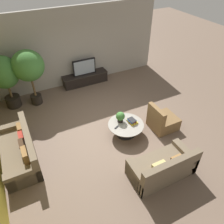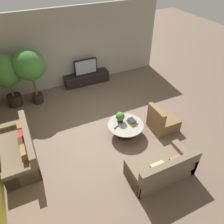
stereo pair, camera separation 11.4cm
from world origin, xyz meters
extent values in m
plane|color=brown|center=(0.00, 0.00, 0.00)|extent=(24.00, 24.00, 0.00)
cube|color=#A39E93|center=(0.00, 3.26, 1.50)|extent=(7.40, 0.12, 3.00)
cube|color=black|center=(0.39, 2.94, 0.22)|extent=(1.84, 0.48, 0.44)
cube|color=#2D2823|center=(0.39, 2.94, 0.43)|extent=(1.88, 0.50, 0.02)
cube|color=black|center=(0.39, 2.94, 0.76)|extent=(0.94, 0.08, 0.64)
cube|color=#99A8B7|center=(0.39, 2.90, 0.76)|extent=(0.87, 0.00, 0.57)
cube|color=black|center=(0.39, 2.94, 0.45)|extent=(0.28, 0.13, 0.02)
cylinder|color=black|center=(0.40, -0.50, 0.01)|extent=(0.60, 0.60, 0.02)
cylinder|color=black|center=(0.40, -0.50, 0.19)|extent=(0.10, 0.10, 0.37)
cylinder|color=gray|center=(0.40, -0.50, 0.38)|extent=(1.10, 1.10, 0.02)
cube|color=brown|center=(-2.70, -0.06, 0.21)|extent=(0.84, 2.02, 0.42)
cube|color=brown|center=(-2.36, -0.06, 0.63)|extent=(0.16, 2.02, 0.42)
cube|color=brown|center=(-2.70, 0.85, 0.27)|extent=(0.84, 0.20, 0.54)
cube|color=brown|center=(-2.70, -0.97, 0.27)|extent=(0.84, 0.20, 0.54)
cube|color=olive|center=(-2.52, 0.47, 0.57)|extent=(0.15, 0.33, 0.31)
cube|color=#B23328|center=(-2.52, 0.12, 0.56)|extent=(0.12, 0.31, 0.28)
cube|color=#422D1E|center=(-2.52, -0.24, 0.58)|extent=(0.18, 0.35, 0.33)
cube|color=olive|center=(-2.52, -0.59, 0.59)|extent=(0.14, 0.39, 0.35)
cube|color=brown|center=(0.48, -2.19, 0.21)|extent=(1.65, 0.84, 0.42)
cube|color=brown|center=(0.48, -2.53, 0.63)|extent=(1.65, 0.16, 0.42)
cube|color=brown|center=(1.21, -2.19, 0.27)|extent=(0.20, 0.84, 0.54)
cube|color=brown|center=(-0.24, -2.19, 0.27)|extent=(0.20, 0.84, 0.54)
cube|color=olive|center=(0.75, -2.37, 0.55)|extent=(0.29, 0.13, 0.27)
cube|color=tan|center=(0.22, -2.37, 0.57)|extent=(0.34, 0.15, 0.32)
cube|color=brown|center=(1.64, -0.76, 0.20)|extent=(0.80, 0.76, 0.40)
cube|color=brown|center=(1.31, -0.76, 0.63)|extent=(0.14, 0.76, 0.46)
cylinder|color=black|center=(-2.51, 2.62, 0.20)|extent=(0.52, 0.52, 0.39)
cylinder|color=brown|center=(-2.51, 2.62, 0.60)|extent=(0.08, 0.08, 0.41)
ellipsoid|color=#3D7533|center=(-2.51, 2.62, 1.36)|extent=(0.99, 0.99, 1.11)
cylinder|color=black|center=(-1.73, 2.43, 0.17)|extent=(0.40, 0.40, 0.34)
cylinder|color=brown|center=(-1.73, 2.43, 0.67)|extent=(0.08, 0.08, 0.66)
ellipsoid|color=#3D7533|center=(-1.73, 2.43, 1.52)|extent=(1.07, 1.07, 1.05)
cylinder|color=black|center=(0.31, -0.30, 0.44)|extent=(0.17, 0.17, 0.09)
sphere|color=#3D7533|center=(0.31, -0.30, 0.60)|extent=(0.27, 0.27, 0.27)
cube|color=gold|center=(0.62, -0.50, 0.41)|extent=(0.25, 0.33, 0.04)
cube|color=#A32823|center=(0.62, -0.49, 0.44)|extent=(0.21, 0.25, 0.03)
cube|color=#2D4C84|center=(0.60, -0.50, 0.47)|extent=(0.25, 0.25, 0.03)
cube|color=#232326|center=(0.60, -0.50, 0.50)|extent=(0.20, 0.27, 0.02)
cube|color=black|center=(0.07, -0.50, 0.40)|extent=(0.16, 0.11, 0.02)
camera|label=1|loc=(-2.21, -4.74, 4.80)|focal=35.00mm
camera|label=2|loc=(-2.11, -4.79, 4.80)|focal=35.00mm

